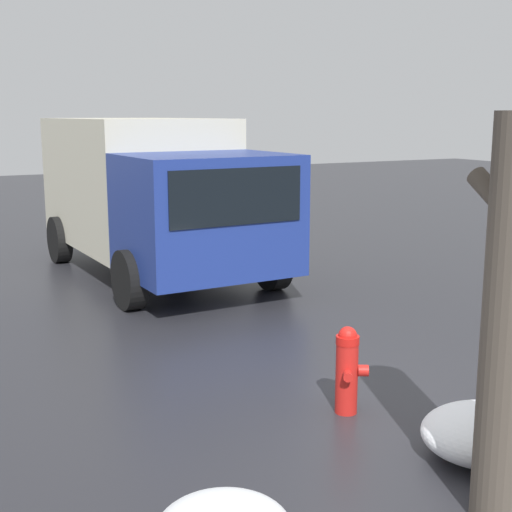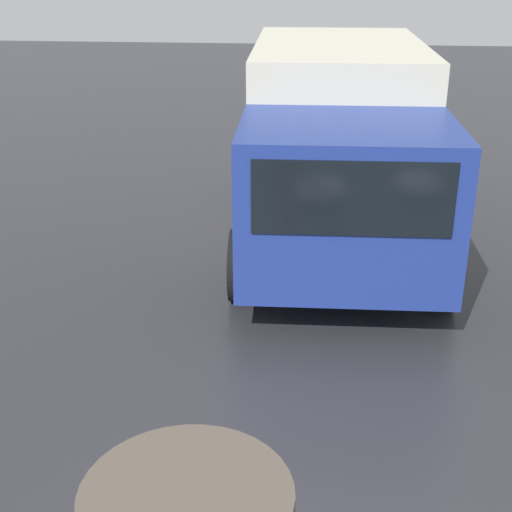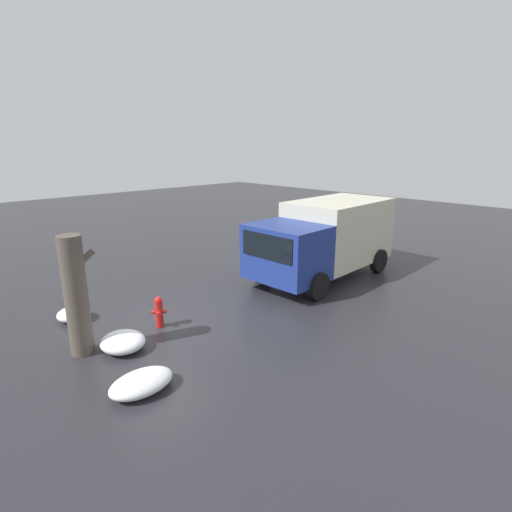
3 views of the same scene
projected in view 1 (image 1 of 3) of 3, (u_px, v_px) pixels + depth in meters
ground_plane at (346, 412)px, 6.94m from camera, size 60.00×60.00×0.00m
fire_hydrant at (347, 369)px, 6.85m from camera, size 0.40×0.35×0.87m
delivery_truck at (153, 190)px, 12.71m from camera, size 6.16×2.87×2.78m
snow_pile_by_hydrant at (486, 434)px, 5.99m from camera, size 1.04×1.12×0.42m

